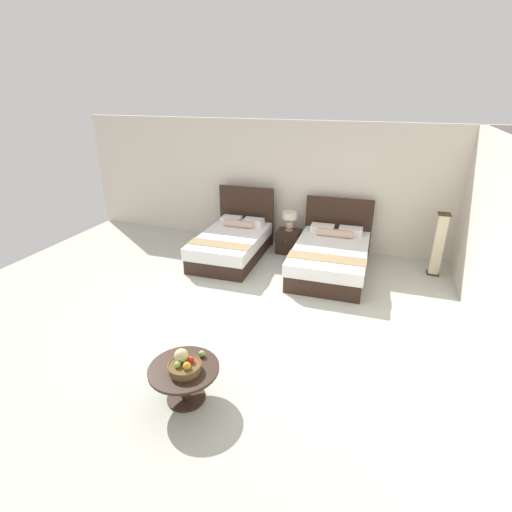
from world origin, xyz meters
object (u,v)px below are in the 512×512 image
loose_apple (202,354)px  bed_near_corner (331,256)px  coffee_table (184,376)px  bed_near_window (232,243)px  fruit_bowl (184,364)px  table_lamp (290,218)px  floor_lamp_corner (438,245)px  nightstand (288,241)px

loose_apple → bed_near_corner: bearing=76.2°
coffee_table → loose_apple: (0.11, 0.25, 0.15)m
bed_near_window → fruit_bowl: 4.16m
coffee_table → bed_near_corner: bearing=75.6°
coffee_table → loose_apple: size_ratio=10.63×
bed_near_window → table_lamp: 1.33m
loose_apple → coffee_table: bearing=-113.0°
bed_near_window → fruit_bowl: bed_near_window is taller
coffee_table → floor_lamp_corner: size_ratio=0.65×
fruit_bowl → bed_near_window: bearing=105.0°
bed_near_corner → nightstand: 1.21m
bed_near_corner → bed_near_window: bearing=179.9°
nightstand → fruit_bowl: size_ratio=1.34×
bed_near_corner → table_lamp: bed_near_corner is taller
fruit_bowl → floor_lamp_corner: floor_lamp_corner is taller
floor_lamp_corner → bed_near_corner: bearing=-164.9°
nightstand → coffee_table: nightstand is taller
bed_near_corner → fruit_bowl: 4.13m
bed_near_window → loose_apple: bed_near_window is taller
nightstand → loose_apple: size_ratio=6.66×
coffee_table → fruit_bowl: 0.20m
nightstand → coffee_table: 4.63m
bed_near_window → loose_apple: bearing=-72.9°
loose_apple → bed_near_window: bearing=107.1°
floor_lamp_corner → table_lamp: bearing=176.9°
nightstand → bed_near_corner: bearing=-32.9°
table_lamp → fruit_bowl: 4.69m
coffee_table → fruit_bowl: fruit_bowl is taller
bed_near_window → bed_near_corner: bed_near_window is taller
bed_near_corner → fruit_bowl: bed_near_corner is taller
table_lamp → bed_near_corner: bearing=-33.7°
bed_near_window → table_lamp: size_ratio=5.14×
loose_apple → fruit_bowl: bearing=-105.1°
coffee_table → loose_apple: 0.31m
bed_near_corner → floor_lamp_corner: 2.01m
table_lamp → floor_lamp_corner: floor_lamp_corner is taller
table_lamp → coffee_table: size_ratio=0.51×
loose_apple → floor_lamp_corner: floor_lamp_corner is taller
bed_near_corner → nightstand: bearing=147.1°
coffee_table → loose_apple: loose_apple is taller
floor_lamp_corner → bed_near_window: bearing=-172.7°
nightstand → floor_lamp_corner: 2.96m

